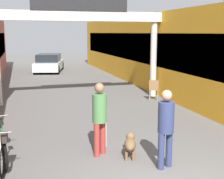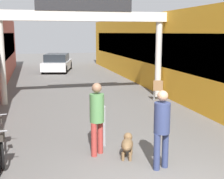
# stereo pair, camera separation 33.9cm
# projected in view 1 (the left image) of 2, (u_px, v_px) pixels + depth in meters

# --- Properties ---
(storefront_right) EXTENTS (3.00, 26.00, 3.80)m
(storefront_right) POSITION_uv_depth(u_px,v_px,m) (163.00, 51.00, 17.03)
(storefront_right) COLOR gold
(storefront_right) RESTS_ON ground_plane
(arcade_sign_gateway) EXTENTS (7.40, 0.47, 4.39)m
(arcade_sign_gateway) POSITION_uv_depth(u_px,v_px,m) (80.00, 26.00, 12.89)
(arcade_sign_gateway) COLOR beige
(arcade_sign_gateway) RESTS_ON ground_plane
(pedestrian_with_dog) EXTENTS (0.44, 0.44, 1.71)m
(pedestrian_with_dog) POSITION_uv_depth(u_px,v_px,m) (166.00, 124.00, 6.58)
(pedestrian_with_dog) COLOR navy
(pedestrian_with_dog) RESTS_ON ground_plane
(pedestrian_companion) EXTENTS (0.48, 0.48, 1.74)m
(pedestrian_companion) POSITION_uv_depth(u_px,v_px,m) (100.00, 114.00, 7.28)
(pedestrian_companion) COLOR #99332D
(pedestrian_companion) RESTS_ON ground_plane
(dog_on_leash) EXTENTS (0.47, 0.74, 0.52)m
(dog_on_leash) POSITION_uv_depth(u_px,v_px,m) (130.00, 143.00, 7.31)
(dog_on_leash) COLOR brown
(dog_on_leash) RESTS_ON ground_plane
(bicycle_green_second) EXTENTS (0.48, 1.67, 0.98)m
(bicycle_green_second) POSITION_uv_depth(u_px,v_px,m) (1.00, 142.00, 7.07)
(bicycle_green_second) COLOR black
(bicycle_green_second) RESTS_ON ground_plane
(bollard_post_metal) EXTENTS (0.10, 0.10, 1.07)m
(bollard_post_metal) POSITION_uv_depth(u_px,v_px,m) (105.00, 125.00, 7.96)
(bollard_post_metal) COLOR gray
(bollard_post_metal) RESTS_ON ground_plane
(cafe_chair_wood_nearer) EXTENTS (0.53, 0.53, 0.89)m
(cafe_chair_wood_nearer) POSITION_uv_depth(u_px,v_px,m) (154.00, 88.00, 13.37)
(cafe_chair_wood_nearer) COLOR gray
(cafe_chair_wood_nearer) RESTS_ON ground_plane
(parked_car_white) EXTENTS (2.62, 4.29, 1.33)m
(parked_car_white) POSITION_uv_depth(u_px,v_px,m) (49.00, 63.00, 23.15)
(parked_car_white) COLOR silver
(parked_car_white) RESTS_ON ground_plane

